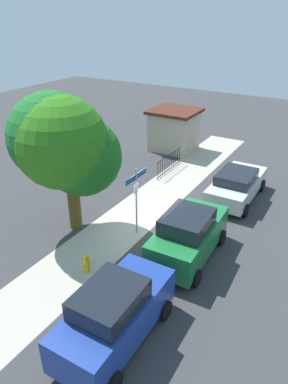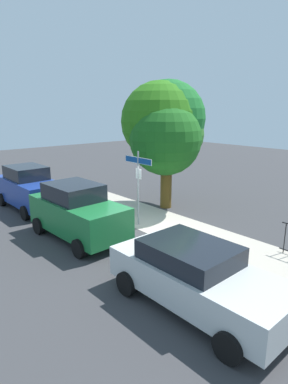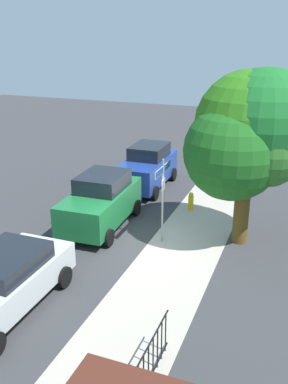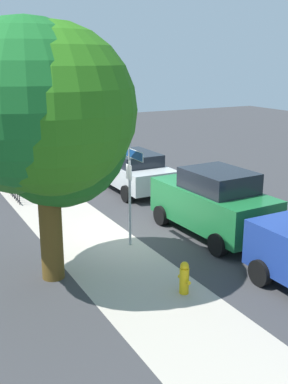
% 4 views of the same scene
% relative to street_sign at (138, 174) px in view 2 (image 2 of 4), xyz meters
% --- Properties ---
extents(ground_plane, '(60.00, 60.00, 0.00)m').
position_rel_street_sign_xyz_m(ground_plane, '(0.51, -0.40, -2.15)').
color(ground_plane, '#38383A').
extents(sidewalk_strip, '(24.00, 2.60, 0.00)m').
position_rel_street_sign_xyz_m(sidewalk_strip, '(2.51, 0.90, -2.15)').
color(sidewalk_strip, '#B2A899').
rests_on(sidewalk_strip, ground_plane).
extents(street_sign, '(1.60, 0.07, 3.08)m').
position_rel_street_sign_xyz_m(street_sign, '(0.00, 0.00, 0.00)').
color(street_sign, '#9EA0A5').
rests_on(street_sign, ground_plane).
extents(shade_tree, '(4.25, 4.28, 6.06)m').
position_rel_street_sign_xyz_m(shade_tree, '(-1.16, 2.68, 1.77)').
color(shade_tree, brown).
rests_on(shade_tree, ground_plane).
extents(car_blue, '(4.23, 2.00, 2.06)m').
position_rel_street_sign_xyz_m(car_blue, '(-5.16, -2.50, -1.13)').
color(car_blue, navy).
rests_on(car_blue, ground_plane).
extents(car_green, '(4.28, 2.18, 2.05)m').
position_rel_street_sign_xyz_m(car_green, '(-0.40, -2.61, -1.13)').
color(car_green, '#1B6C35').
rests_on(car_green, ground_plane).
extents(car_silver, '(4.57, 2.13, 1.58)m').
position_rel_street_sign_xyz_m(car_silver, '(5.32, -2.69, -1.33)').
color(car_silver, silver).
rests_on(car_silver, ground_plane).
extents(fire_hydrant, '(0.42, 0.22, 0.78)m').
position_rel_street_sign_xyz_m(fire_hydrant, '(-3.18, 0.20, -1.76)').
color(fire_hydrant, yellow).
rests_on(fire_hydrant, ground_plane).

